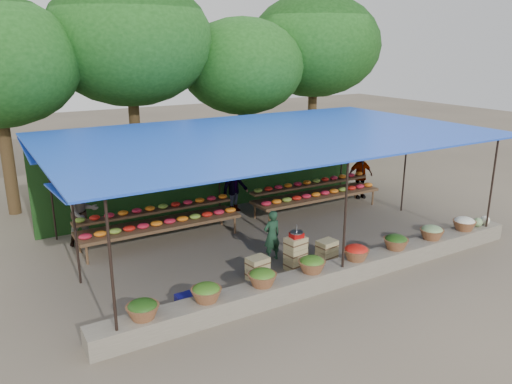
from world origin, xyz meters
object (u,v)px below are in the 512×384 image
vendor_seated (272,236)px  blue_crate_front (143,321)px  weighing_scale (297,234)px  crate_counter (294,257)px  blue_crate_back (189,301)px

vendor_seated → blue_crate_front: size_ratio=2.77×
weighing_scale → blue_crate_front: weighing_scale is taller
crate_counter → blue_crate_front: crate_counter is taller
weighing_scale → blue_crate_back: 2.91m
weighing_scale → blue_crate_back: size_ratio=0.64×
weighing_scale → blue_crate_front: size_ratio=0.69×
vendor_seated → blue_crate_front: vendor_seated is taller
blue_crate_front → blue_crate_back: 1.01m
crate_counter → vendor_seated: vendor_seated is taller
crate_counter → weighing_scale: 0.53m
blue_crate_front → blue_crate_back: size_ratio=0.93×
crate_counter → blue_crate_front: 3.80m
weighing_scale → vendor_seated: size_ratio=0.25×
vendor_seated → blue_crate_back: 2.86m
blue_crate_back → vendor_seated: bearing=22.5°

